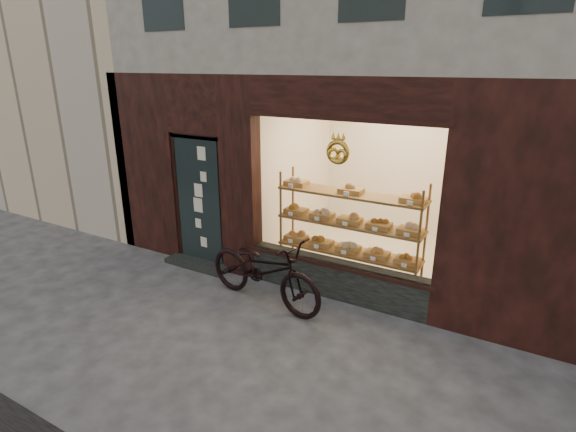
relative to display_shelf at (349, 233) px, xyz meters
The scene contains 4 objects.
ground 2.72m from the display_shelf, 100.01° to the right, with size 90.00×90.00×0.00m, color #393939.
neighbor_left 11.10m from the display_shelf, 163.64° to the left, with size 12.00×7.00×9.00m, color beige.
display_shelf is the anchor object (origin of this frame).
bicycle 1.41m from the display_shelf, 126.00° to the right, with size 0.68×1.95×1.02m, color black.
Camera 1 is at (2.76, -3.33, 3.24)m, focal length 28.00 mm.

